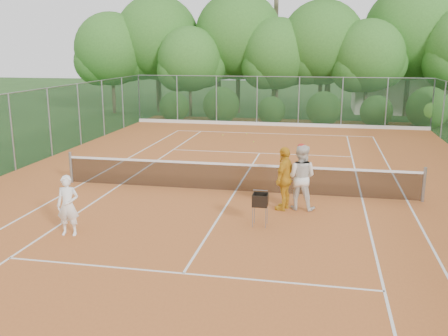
# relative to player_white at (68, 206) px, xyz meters

# --- Properties ---
(ground) EXTENTS (120.00, 120.00, 0.00)m
(ground) POSITION_rel_player_white_xyz_m (3.48, 4.76, -0.80)
(ground) COLOR #214418
(ground) RESTS_ON ground
(clay_court) EXTENTS (18.00, 36.00, 0.02)m
(clay_court) POSITION_rel_player_white_xyz_m (3.48, 4.76, -0.79)
(clay_court) COLOR #B7612A
(clay_court) RESTS_ON ground
(club_building) EXTENTS (8.00, 5.00, 3.00)m
(club_building) POSITION_rel_player_white_xyz_m (12.48, 28.76, 0.70)
(club_building) COLOR beige
(club_building) RESTS_ON ground
(tennis_net) EXTENTS (11.97, 0.10, 1.10)m
(tennis_net) POSITION_rel_player_white_xyz_m (3.48, 4.76, -0.27)
(tennis_net) COLOR gray
(tennis_net) RESTS_ON clay_court
(player_white) EXTENTS (0.61, 0.44, 1.56)m
(player_white) POSITION_rel_player_white_xyz_m (0.00, 0.00, 0.00)
(player_white) COLOR white
(player_white) RESTS_ON clay_court
(player_center_grp) EXTENTS (1.04, 0.86, 1.98)m
(player_center_grp) POSITION_rel_player_white_xyz_m (5.68, 3.30, 0.20)
(player_center_grp) COLOR silver
(player_center_grp) RESTS_ON clay_court
(player_yellow) EXTENTS (0.77, 1.19, 1.89)m
(player_yellow) POSITION_rel_player_white_xyz_m (5.22, 3.17, 0.16)
(player_yellow) COLOR gold
(player_yellow) RESTS_ON clay_court
(ball_hopper) EXTENTS (0.39, 0.39, 0.89)m
(ball_hopper) POSITION_rel_player_white_xyz_m (4.70, 1.62, -0.08)
(ball_hopper) COLOR gray
(ball_hopper) RESTS_ON clay_court
(stray_ball_a) EXTENTS (0.07, 0.07, 0.07)m
(stray_ball_a) POSITION_rel_player_white_xyz_m (2.12, 16.15, -0.75)
(stray_ball_a) COLOR #C9D531
(stray_ball_a) RESTS_ON clay_court
(stray_ball_b) EXTENTS (0.07, 0.07, 0.07)m
(stray_ball_b) POSITION_rel_player_white_xyz_m (0.90, 15.46, -0.75)
(stray_ball_b) COLOR #C6DC33
(stray_ball_b) RESTS_ON clay_court
(stray_ball_c) EXTENTS (0.07, 0.07, 0.07)m
(stray_ball_c) POSITION_rel_player_white_xyz_m (2.84, 13.82, -0.75)
(stray_ball_c) COLOR #B5D631
(stray_ball_c) RESTS_ON clay_court
(court_markings) EXTENTS (11.03, 23.83, 0.01)m
(court_markings) POSITION_rel_player_white_xyz_m (3.48, 4.76, -0.78)
(court_markings) COLOR white
(court_markings) RESTS_ON clay_court
(fence_back) EXTENTS (18.07, 0.07, 3.00)m
(fence_back) POSITION_rel_player_white_xyz_m (3.48, 19.76, 0.72)
(fence_back) COLOR #19381E
(fence_back) RESTS_ON clay_court
(tropical_treeline) EXTENTS (32.10, 8.49, 15.03)m
(tropical_treeline) POSITION_rel_player_white_xyz_m (4.91, 24.98, 4.31)
(tropical_treeline) COLOR brown
(tropical_treeline) RESTS_ON ground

